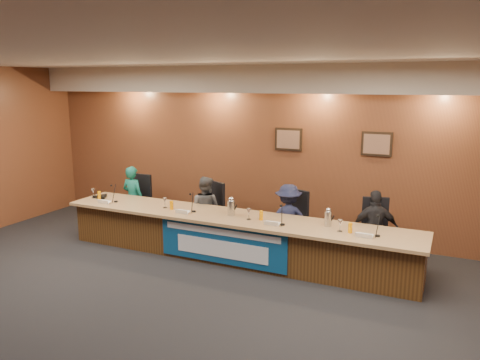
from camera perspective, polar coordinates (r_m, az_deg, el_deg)
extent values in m
plane|color=black|center=(6.09, -11.14, -16.78)|extent=(10.00, 10.00, 0.00)
cube|color=silver|center=(5.36, -12.53, 14.86)|extent=(10.00, 8.00, 0.04)
cube|color=brown|center=(8.98, 3.54, 3.53)|extent=(10.00, 0.04, 3.20)
cube|color=beige|center=(8.65, 3.04, 12.20)|extent=(10.00, 0.50, 0.50)
cube|color=#4A2D13|center=(7.84, -0.87, -7.09)|extent=(6.00, 0.80, 0.70)
cube|color=#9C774D|center=(7.68, -1.04, -4.55)|extent=(6.10, 0.95, 0.05)
cube|color=navy|center=(7.48, -2.26, -7.81)|extent=(2.20, 0.02, 0.65)
cube|color=silver|center=(7.40, -2.32, -6.38)|extent=(2.00, 0.01, 0.10)
cube|color=silver|center=(7.49, -2.30, -8.41)|extent=(1.60, 0.01, 0.28)
cube|color=black|center=(8.78, 5.93, 4.95)|extent=(0.52, 0.04, 0.42)
cube|color=black|center=(8.40, 16.33, 4.23)|extent=(0.52, 0.04, 0.42)
imported|color=#115E4F|center=(9.49, -12.90, -2.18)|extent=(0.48, 0.33, 1.29)
imported|color=#46474A|center=(8.62, -4.29, -3.55)|extent=(0.62, 0.49, 1.22)
imported|color=#151934|center=(7.99, 5.88, -4.82)|extent=(0.90, 0.72, 1.22)
imported|color=black|center=(7.67, 16.11, -5.82)|extent=(0.80, 0.54, 1.26)
cube|color=black|center=(9.60, -12.49, -3.00)|extent=(0.48, 0.48, 0.08)
cube|color=black|center=(8.74, -3.96, -4.22)|extent=(0.64, 0.64, 0.08)
cube|color=black|center=(8.12, 6.09, -5.52)|extent=(0.63, 0.63, 0.08)
cube|color=black|center=(7.81, 16.17, -6.65)|extent=(0.59, 0.59, 0.08)
cube|color=white|center=(8.76, -16.38, -2.51)|extent=(0.24, 0.08, 0.10)
cylinder|color=black|center=(8.83, -14.89, -2.55)|extent=(0.07, 0.07, 0.02)
cylinder|color=#FF9600|center=(9.12, -16.77, -1.79)|extent=(0.06, 0.06, 0.15)
cylinder|color=silver|center=(9.23, -17.46, -1.57)|extent=(0.08, 0.08, 0.18)
cube|color=white|center=(7.83, -7.17, -3.80)|extent=(0.24, 0.08, 0.10)
cylinder|color=black|center=(7.93, -5.66, -3.83)|extent=(0.07, 0.07, 0.02)
cylinder|color=#FF9600|center=(8.11, -8.35, -3.06)|extent=(0.06, 0.06, 0.15)
cylinder|color=silver|center=(8.23, -9.14, -2.77)|extent=(0.08, 0.08, 0.18)
cube|color=white|center=(7.15, 3.83, -5.25)|extent=(0.24, 0.08, 0.10)
cylinder|color=black|center=(7.21, 5.21, -5.42)|extent=(0.07, 0.07, 0.02)
cylinder|color=#FF9600|center=(7.42, 2.60, -4.34)|extent=(0.06, 0.06, 0.15)
cylinder|color=silver|center=(7.44, 1.08, -4.19)|extent=(0.08, 0.08, 0.18)
cube|color=white|center=(6.81, 14.85, -6.51)|extent=(0.24, 0.08, 0.10)
cylinder|color=black|center=(6.94, 16.43, -6.54)|extent=(0.07, 0.07, 0.02)
cylinder|color=#FF9600|center=(6.99, 13.29, -5.69)|extent=(0.06, 0.06, 0.15)
cylinder|color=silver|center=(7.01, 12.09, -5.46)|extent=(0.08, 0.08, 0.18)
cylinder|color=silver|center=(7.67, -1.07, -3.44)|extent=(0.13, 0.13, 0.25)
cylinder|color=silver|center=(7.22, 10.69, -4.68)|extent=(0.11, 0.11, 0.23)
cylinder|color=black|center=(9.21, -16.57, -1.96)|extent=(0.32, 0.32, 0.05)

